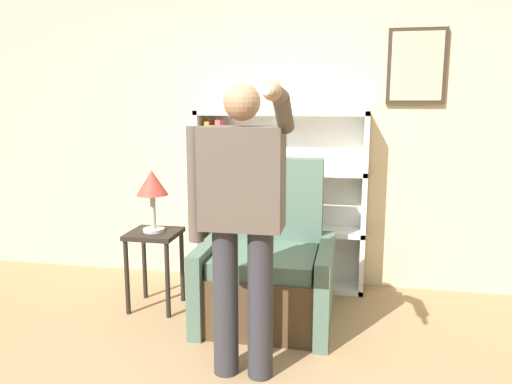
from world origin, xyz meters
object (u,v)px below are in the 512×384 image
(person_standing, at_px, (242,213))
(table_lamp, at_px, (152,186))
(side_table, at_px, (154,248))
(bookcase, at_px, (264,203))
(armchair, at_px, (268,271))

(person_standing, height_order, table_lamp, person_standing)
(side_table, bearing_deg, bookcase, 42.38)
(armchair, bearing_deg, side_table, 178.91)
(armchair, xyz_separation_m, side_table, (-0.91, 0.02, 0.12))
(person_standing, bearing_deg, side_table, 136.59)
(armchair, distance_m, table_lamp, 1.09)
(person_standing, relative_size, side_table, 2.76)
(person_standing, distance_m, side_table, 1.33)
(armchair, relative_size, side_table, 1.91)
(bookcase, bearing_deg, side_table, -137.62)
(bookcase, bearing_deg, armchair, -77.04)
(armchair, xyz_separation_m, table_lamp, (-0.91, 0.02, 0.61))
(table_lamp, bearing_deg, person_standing, -43.41)
(bookcase, xyz_separation_m, armchair, (0.16, -0.70, -0.37))
(side_table, bearing_deg, person_standing, -43.41)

